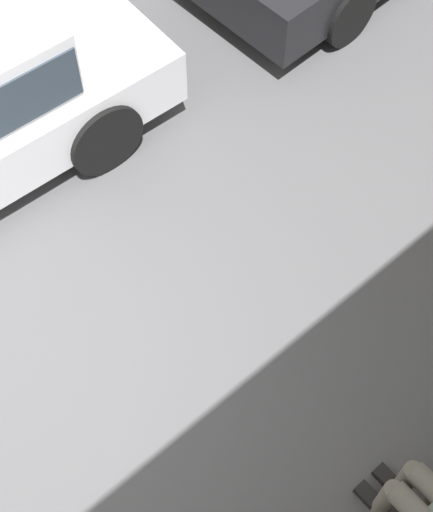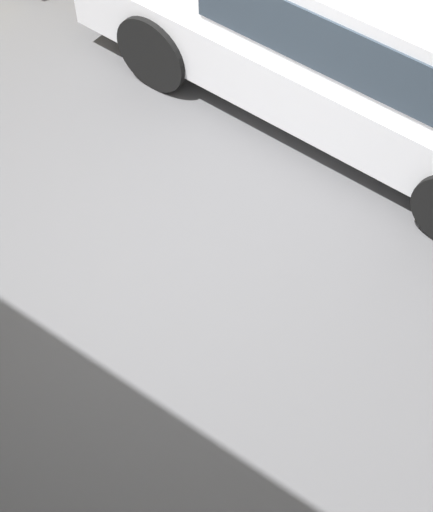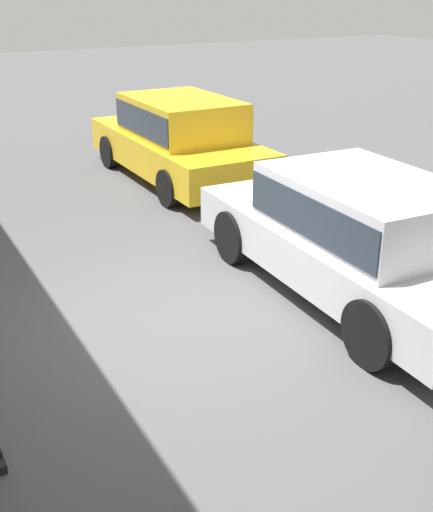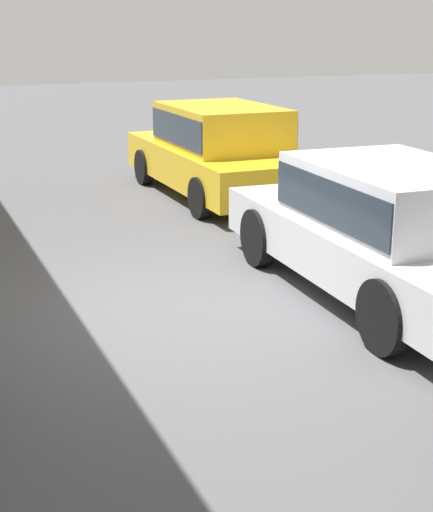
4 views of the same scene
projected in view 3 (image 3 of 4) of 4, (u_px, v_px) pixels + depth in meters
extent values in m
plane|color=#4C4C4F|center=(182.00, 321.00, 6.91)|extent=(60.00, 60.00, 0.00)
cube|color=silver|center=(352.00, 250.00, 7.39)|extent=(4.52, 1.90, 0.53)
cube|color=silver|center=(366.00, 207.00, 7.01)|extent=(2.37, 1.62, 0.64)
cube|color=#28333D|center=(366.00, 207.00, 7.01)|extent=(2.33, 1.65, 0.45)
cylinder|color=black|center=(232.00, 237.00, 8.25)|extent=(0.69, 0.20, 0.68)
cylinder|color=black|center=(337.00, 217.00, 8.94)|extent=(0.69, 0.20, 0.68)
cylinder|color=black|center=(371.00, 334.00, 5.98)|extent=(0.69, 0.20, 0.68)
cube|color=gold|center=(178.00, 151.00, 11.70)|extent=(4.42, 1.77, 0.59)
cube|color=gold|center=(181.00, 117.00, 11.31)|extent=(2.30, 1.55, 0.68)
cube|color=#28333D|center=(181.00, 117.00, 11.31)|extent=(2.25, 1.59, 0.47)
cylinder|color=black|center=(109.00, 152.00, 12.52)|extent=(0.62, 0.18, 0.62)
cylinder|color=black|center=(186.00, 142.00, 13.26)|extent=(0.62, 0.18, 0.62)
cylinder|color=black|center=(168.00, 188.00, 10.31)|extent=(0.62, 0.18, 0.62)
cylinder|color=black|center=(257.00, 174.00, 11.06)|extent=(0.62, 0.18, 0.62)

